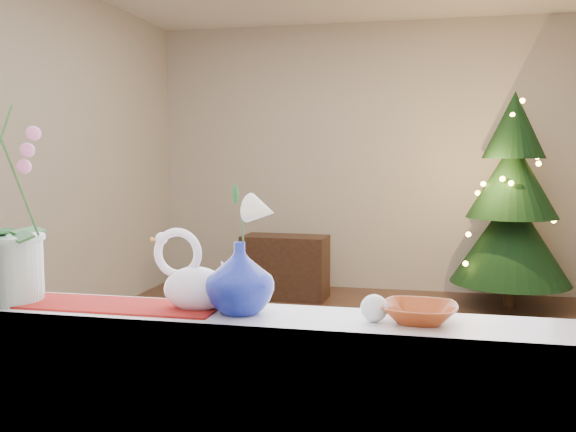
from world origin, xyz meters
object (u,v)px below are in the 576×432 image
object	(u,v)px
orchid_pot	(4,192)
swan	(196,272)
amber_dish	(419,314)
side_table	(285,267)
paperweight	(374,308)
xmas_tree	(512,201)
blue_vase	(240,272)

from	to	relation	value
orchid_pot	swan	world-z (taller)	orchid_pot
amber_dish	side_table	xyz separation A→B (m)	(-1.34, 4.24, -0.64)
paperweight	side_table	world-z (taller)	paperweight
xmas_tree	amber_dish	bearing A→B (deg)	-99.62
paperweight	orchid_pot	bearing A→B (deg)	-179.72
side_table	paperweight	bearing A→B (deg)	-71.72
blue_vase	amber_dish	size ratio (longest dim) A/B	1.36
swan	paperweight	size ratio (longest dim) A/B	3.55
blue_vase	side_table	world-z (taller)	blue_vase
orchid_pot	amber_dish	size ratio (longest dim) A/B	3.91
swan	side_table	size ratio (longest dim) A/B	0.32
xmas_tree	side_table	xyz separation A→B (m)	(-2.07, -0.07, -0.67)
swan	paperweight	bearing A→B (deg)	-25.17
xmas_tree	side_table	distance (m)	2.17
orchid_pot	swan	size ratio (longest dim) A/B	2.56
orchid_pot	paperweight	size ratio (longest dim) A/B	9.10
xmas_tree	side_table	world-z (taller)	xmas_tree
blue_vase	side_table	xyz separation A→B (m)	(-0.84, 4.25, -0.73)
blue_vase	amber_dish	distance (m)	0.50
xmas_tree	swan	bearing A→B (deg)	-107.48
swan	side_table	world-z (taller)	swan
blue_vase	paperweight	distance (m)	0.38
swan	blue_vase	distance (m)	0.13
swan	blue_vase	xyz separation A→B (m)	(0.13, -0.01, 0.01)
xmas_tree	blue_vase	bearing A→B (deg)	-105.83
amber_dish	side_table	size ratio (longest dim) A/B	0.21
blue_vase	paperweight	xyz separation A→B (m)	(0.38, -0.01, -0.08)
amber_dish	xmas_tree	world-z (taller)	xmas_tree
blue_vase	amber_dish	world-z (taller)	blue_vase
amber_dish	blue_vase	bearing A→B (deg)	-179.16
side_table	amber_dish	bearing A→B (deg)	-70.19
paperweight	swan	bearing A→B (deg)	177.57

